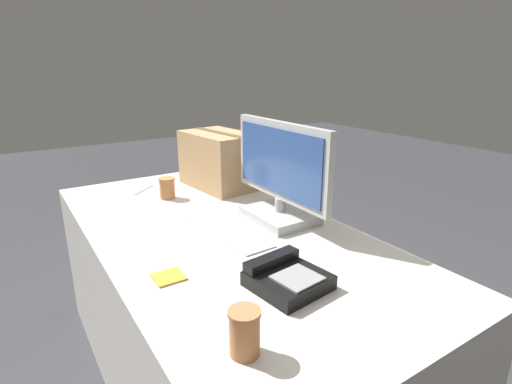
{
  "coord_description": "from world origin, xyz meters",
  "views": [
    {
      "loc": [
        1.28,
        -0.66,
        1.34
      ],
      "look_at": [
        0.07,
        0.13,
        0.87
      ],
      "focal_mm": 28.0,
      "sensor_mm": 36.0,
      "label": 1
    }
  ],
  "objects_px": {
    "paper_cup_left": "(167,188)",
    "paper_cup_right": "(244,332)",
    "monitor": "(280,178)",
    "spoon": "(146,189)",
    "keyboard": "(229,235)",
    "desk_phone": "(286,278)",
    "sticky_note_pad": "(168,277)",
    "cardboard_box": "(220,160)"
  },
  "relations": [
    {
      "from": "paper_cup_left",
      "to": "paper_cup_right",
      "type": "distance_m",
      "value": 1.15
    },
    {
      "from": "monitor",
      "to": "paper_cup_left",
      "type": "height_order",
      "value": "monitor"
    },
    {
      "from": "monitor",
      "to": "spoon",
      "type": "bearing_deg",
      "value": -155.74
    },
    {
      "from": "paper_cup_right",
      "to": "keyboard",
      "type": "bearing_deg",
      "value": 153.92
    },
    {
      "from": "desk_phone",
      "to": "paper_cup_left",
      "type": "bearing_deg",
      "value": 172.64
    },
    {
      "from": "keyboard",
      "to": "desk_phone",
      "type": "relative_size",
      "value": 2.02
    },
    {
      "from": "paper_cup_right",
      "to": "desk_phone",
      "type": "bearing_deg",
      "value": 125.34
    },
    {
      "from": "paper_cup_right",
      "to": "spoon",
      "type": "distance_m",
      "value": 1.34
    },
    {
      "from": "spoon",
      "to": "keyboard",
      "type": "bearing_deg",
      "value": -125.33
    },
    {
      "from": "keyboard",
      "to": "paper_cup_left",
      "type": "xyz_separation_m",
      "value": [
        -0.56,
        -0.02,
        0.04
      ]
    },
    {
      "from": "sticky_note_pad",
      "to": "desk_phone",
      "type": "bearing_deg",
      "value": 49.43
    },
    {
      "from": "spoon",
      "to": "monitor",
      "type": "bearing_deg",
      "value": -105.66
    },
    {
      "from": "paper_cup_left",
      "to": "spoon",
      "type": "height_order",
      "value": "paper_cup_left"
    },
    {
      "from": "cardboard_box",
      "to": "paper_cup_left",
      "type": "bearing_deg",
      "value": -82.22
    },
    {
      "from": "monitor",
      "to": "keyboard",
      "type": "xyz_separation_m",
      "value": [
        0.04,
        -0.26,
        -0.16
      ]
    },
    {
      "from": "paper_cup_left",
      "to": "sticky_note_pad",
      "type": "height_order",
      "value": "paper_cup_left"
    },
    {
      "from": "paper_cup_right",
      "to": "spoon",
      "type": "xyz_separation_m",
      "value": [
        -1.32,
        0.21,
        -0.05
      ]
    },
    {
      "from": "desk_phone",
      "to": "spoon",
      "type": "relative_size",
      "value": 1.58
    },
    {
      "from": "desk_phone",
      "to": "paper_cup_right",
      "type": "bearing_deg",
      "value": -61.81
    },
    {
      "from": "paper_cup_left",
      "to": "paper_cup_right",
      "type": "xyz_separation_m",
      "value": [
        1.12,
        -0.25,
        0.0
      ]
    },
    {
      "from": "keyboard",
      "to": "cardboard_box",
      "type": "distance_m",
      "value": 0.68
    },
    {
      "from": "monitor",
      "to": "sticky_note_pad",
      "type": "distance_m",
      "value": 0.62
    },
    {
      "from": "keyboard",
      "to": "paper_cup_left",
      "type": "distance_m",
      "value": 0.57
    },
    {
      "from": "paper_cup_left",
      "to": "cardboard_box",
      "type": "xyz_separation_m",
      "value": [
        -0.04,
        0.31,
        0.09
      ]
    },
    {
      "from": "monitor",
      "to": "desk_phone",
      "type": "relative_size",
      "value": 2.6
    },
    {
      "from": "paper_cup_left",
      "to": "paper_cup_right",
      "type": "relative_size",
      "value": 0.92
    },
    {
      "from": "desk_phone",
      "to": "cardboard_box",
      "type": "relative_size",
      "value": 0.51
    },
    {
      "from": "cardboard_box",
      "to": "sticky_note_pad",
      "type": "bearing_deg",
      "value": -37.37
    },
    {
      "from": "cardboard_box",
      "to": "keyboard",
      "type": "bearing_deg",
      "value": -25.15
    },
    {
      "from": "monitor",
      "to": "desk_phone",
      "type": "height_order",
      "value": "monitor"
    },
    {
      "from": "desk_phone",
      "to": "spoon",
      "type": "distance_m",
      "value": 1.15
    },
    {
      "from": "paper_cup_left",
      "to": "spoon",
      "type": "distance_m",
      "value": 0.21
    },
    {
      "from": "monitor",
      "to": "paper_cup_right",
      "type": "relative_size",
      "value": 5.21
    },
    {
      "from": "spoon",
      "to": "paper_cup_left",
      "type": "bearing_deg",
      "value": -118.84
    },
    {
      "from": "spoon",
      "to": "desk_phone",
      "type": "bearing_deg",
      "value": -128.14
    },
    {
      "from": "sticky_note_pad",
      "to": "paper_cup_left",
      "type": "bearing_deg",
      "value": 159.16
    },
    {
      "from": "desk_phone",
      "to": "paper_cup_left",
      "type": "distance_m",
      "value": 0.95
    },
    {
      "from": "sticky_note_pad",
      "to": "cardboard_box",
      "type": "bearing_deg",
      "value": 142.63
    },
    {
      "from": "paper_cup_left",
      "to": "cardboard_box",
      "type": "bearing_deg",
      "value": 97.78
    },
    {
      "from": "cardboard_box",
      "to": "sticky_note_pad",
      "type": "relative_size",
      "value": 4.83
    },
    {
      "from": "desk_phone",
      "to": "monitor",
      "type": "bearing_deg",
      "value": 138.87
    },
    {
      "from": "desk_phone",
      "to": "sticky_note_pad",
      "type": "relative_size",
      "value": 2.48
    }
  ]
}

